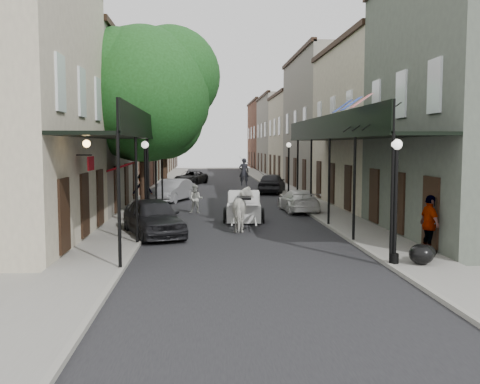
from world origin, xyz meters
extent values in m
plane|color=gray|center=(0.00, 0.00, 0.00)|extent=(140.00, 140.00, 0.00)
cube|color=black|center=(0.00, 20.00, 0.01)|extent=(8.00, 90.00, 0.01)
cube|color=gray|center=(-5.00, 20.00, 0.06)|extent=(2.20, 90.00, 0.12)
cube|color=gray|center=(5.00, 20.00, 0.06)|extent=(2.20, 90.00, 0.12)
cube|color=beige|center=(-8.60, 30.00, 5.25)|extent=(5.00, 80.00, 10.50)
cube|color=gray|center=(8.60, 30.00, 5.25)|extent=(5.00, 80.00, 10.50)
cube|color=black|center=(-5.00, 7.00, 4.00)|extent=(2.20, 18.00, 0.12)
cube|color=black|center=(-3.95, 7.00, 4.50)|extent=(0.06, 18.00, 1.00)
cylinder|color=black|center=(-4.00, -2.00, 2.12)|extent=(0.10, 0.10, 4.00)
cylinder|color=black|center=(-4.00, 6.00, 2.12)|extent=(0.10, 0.10, 4.00)
cylinder|color=black|center=(-4.00, 14.00, 2.12)|extent=(0.10, 0.10, 4.00)
cube|color=black|center=(5.00, 7.00, 4.00)|extent=(2.20, 18.00, 0.12)
cube|color=black|center=(3.95, 7.00, 4.50)|extent=(0.06, 18.00, 1.00)
cylinder|color=black|center=(4.00, -2.00, 2.12)|extent=(0.10, 0.10, 4.00)
cylinder|color=black|center=(4.00, 6.00, 2.12)|extent=(0.10, 0.10, 4.00)
cylinder|color=black|center=(4.00, 14.00, 2.12)|extent=(0.10, 0.10, 4.00)
cylinder|color=#382619|center=(-4.60, 10.00, 2.92)|extent=(0.44, 0.44, 5.60)
sphere|color=#184014|center=(-4.60, 10.00, 6.20)|extent=(6.80, 6.80, 6.80)
sphere|color=#184014|center=(-3.24, 10.60, 7.20)|extent=(5.10, 5.10, 5.10)
cylinder|color=#382619|center=(-4.60, 24.00, 2.64)|extent=(0.44, 0.44, 5.04)
sphere|color=#184014|center=(-4.60, 24.00, 5.58)|extent=(6.00, 6.00, 6.00)
sphere|color=#184014|center=(-3.40, 24.60, 6.48)|extent=(4.50, 4.50, 4.50)
cylinder|color=black|center=(4.10, -2.00, 0.27)|extent=(0.28, 0.28, 0.30)
cylinder|color=black|center=(4.10, -2.00, 1.82)|extent=(0.12, 0.12, 3.40)
sphere|color=white|center=(4.10, -2.00, 3.67)|extent=(0.32, 0.32, 0.32)
cylinder|color=black|center=(-4.10, 6.00, 0.27)|extent=(0.28, 0.28, 0.30)
cylinder|color=black|center=(-4.10, 6.00, 1.82)|extent=(0.12, 0.12, 3.40)
sphere|color=white|center=(-4.10, 6.00, 3.67)|extent=(0.32, 0.32, 0.32)
cylinder|color=black|center=(4.10, 18.00, 0.27)|extent=(0.28, 0.28, 0.30)
cylinder|color=black|center=(4.10, 18.00, 1.82)|extent=(0.12, 0.12, 3.40)
sphere|color=white|center=(4.10, 18.00, 3.67)|extent=(0.32, 0.32, 0.32)
imported|color=silver|center=(0.13, 5.20, 0.92)|extent=(1.15, 2.25, 1.84)
torus|color=black|center=(-0.54, 8.50, 0.69)|extent=(0.21, 1.45, 1.44)
torus|color=black|center=(1.29, 8.37, 0.69)|extent=(0.21, 1.45, 1.44)
torus|color=black|center=(-0.43, 6.93, 0.36)|extent=(0.13, 0.75, 0.75)
torus|color=black|center=(0.95, 6.82, 0.36)|extent=(0.13, 0.75, 0.75)
cube|color=white|center=(0.36, 8.21, 1.17)|extent=(1.71, 2.12, 0.78)
cube|color=white|center=(0.27, 7.04, 1.73)|extent=(1.38, 0.71, 0.13)
cube|color=white|center=(0.25, 6.76, 2.07)|extent=(1.35, 0.21, 0.56)
imported|color=black|center=(0.27, 7.04, 2.43)|extent=(0.48, 0.33, 1.26)
imported|color=#A7A99F|center=(-2.00, 11.19, 0.77)|extent=(0.81, 0.67, 1.54)
imported|color=gray|center=(-5.16, 14.10, 1.06)|extent=(1.39, 1.11, 1.89)
imported|color=gray|center=(5.80, -0.56, 1.08)|extent=(0.54, 1.15, 1.91)
imported|color=black|center=(-3.60, 4.00, 0.77)|extent=(3.22, 4.88, 1.54)
imported|color=gray|center=(-3.60, 17.34, 0.72)|extent=(2.93, 4.66, 1.45)
imported|color=black|center=(-2.77, 32.75, 0.63)|extent=(3.45, 4.96, 1.26)
imported|color=white|center=(3.60, 11.43, 0.61)|extent=(1.87, 4.29, 1.23)
imported|color=black|center=(3.60, 22.89, 0.78)|extent=(2.82, 4.87, 1.56)
ellipsoid|color=black|center=(4.86, -2.20, 0.43)|extent=(0.73, 0.73, 0.62)
ellipsoid|color=black|center=(5.16, -1.75, 0.37)|extent=(0.64, 0.64, 0.51)
camera|label=1|loc=(-1.57, -17.40, 3.64)|focal=40.00mm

